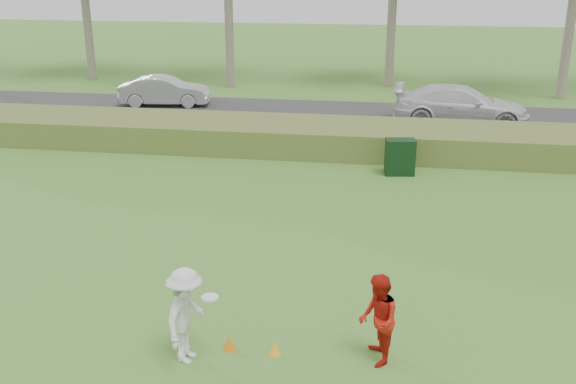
% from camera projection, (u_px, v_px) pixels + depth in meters
% --- Properties ---
extents(ground, '(120.00, 120.00, 0.00)m').
position_uv_depth(ground, '(250.00, 345.00, 10.70)').
color(ground, '#3B7226').
rests_on(ground, ground).
extents(reed_strip, '(80.00, 3.00, 0.90)m').
position_uv_depth(reed_strip, '(325.00, 137.00, 21.71)').
color(reed_strip, '#506428').
rests_on(reed_strip, ground).
extents(park_road, '(80.00, 6.00, 0.06)m').
position_uv_depth(park_road, '(337.00, 117.00, 26.50)').
color(park_road, '#2D2D2D').
rests_on(park_road, ground).
extents(player_white, '(0.90, 1.10, 1.60)m').
position_uv_depth(player_white, '(186.00, 316.00, 10.04)').
color(player_white, silver).
rests_on(player_white, ground).
extents(player_red, '(0.70, 0.82, 1.50)m').
position_uv_depth(player_red, '(378.00, 320.00, 10.02)').
color(player_red, '#B4190F').
rests_on(player_red, ground).
extents(cone_orange, '(0.22, 0.22, 0.24)m').
position_uv_depth(cone_orange, '(229.00, 343.00, 10.54)').
color(cone_orange, orange).
rests_on(cone_orange, ground).
extents(cone_yellow, '(0.21, 0.21, 0.23)m').
position_uv_depth(cone_yellow, '(275.00, 348.00, 10.40)').
color(cone_yellow, '#F4AC19').
rests_on(cone_yellow, ground).
extents(utility_cabinet, '(0.93, 0.65, 1.08)m').
position_uv_depth(utility_cabinet, '(400.00, 157.00, 19.18)').
color(utility_cabinet, black).
rests_on(utility_cabinet, ground).
extents(car_mid, '(4.07, 1.94, 1.29)m').
position_uv_depth(car_mid, '(165.00, 91.00, 28.25)').
color(car_mid, silver).
rests_on(car_mid, park_road).
extents(car_right, '(5.26, 2.36, 1.50)m').
position_uv_depth(car_right, '(461.00, 105.00, 24.86)').
color(car_right, silver).
rests_on(car_right, park_road).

